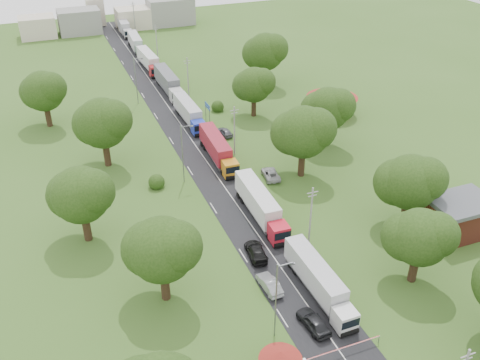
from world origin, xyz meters
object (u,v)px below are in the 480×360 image
boom_barrier (331,352)px  truck_0 (319,280)px  info_sign (207,109)px  car_lane_front (314,322)px  car_lane_mid (269,284)px

boom_barrier → truck_0: size_ratio=0.65×
boom_barrier → info_sign: (6.56, 60.00, 2.11)m
truck_0 → car_lane_front: bearing=-123.2°
car_lane_front → car_lane_mid: bearing=-80.9°
boom_barrier → truck_0: bearing=69.6°
car_lane_mid → boom_barrier: bearing=95.2°
boom_barrier → car_lane_mid: size_ratio=2.00×
car_lane_front → car_lane_mid: size_ratio=1.06×
car_lane_mid → car_lane_front: bearing=102.4°
info_sign → car_lane_front: size_ratio=0.83×
truck_0 → car_lane_mid: truck_0 is taller
boom_barrier → truck_0: truck_0 is taller
car_lane_front → car_lane_mid: car_lane_front is taller
info_sign → car_lane_front: (-6.20, -55.51, -2.17)m
boom_barrier → car_lane_front: bearing=85.5°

